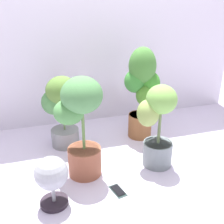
# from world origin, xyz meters

# --- Properties ---
(ground_plane) EXTENTS (8.00, 8.00, 0.00)m
(ground_plane) POSITION_xyz_m (0.00, 0.00, 0.00)
(ground_plane) COLOR silver
(ground_plane) RESTS_ON ground
(mylar_back_wall) EXTENTS (3.20, 0.01, 2.00)m
(mylar_back_wall) POSITION_xyz_m (0.00, 0.86, 1.00)
(mylar_back_wall) COLOR silver
(mylar_back_wall) RESTS_ON ground
(potted_plant_front_left) EXTENTS (0.37, 0.31, 0.75)m
(potted_plant_front_left) POSITION_xyz_m (-0.29, -0.08, 0.43)
(potted_plant_front_left) COLOR brown
(potted_plant_front_left) RESTS_ON ground
(potted_plant_back_left) EXTENTS (0.38, 0.32, 0.63)m
(potted_plant_back_left) POSITION_xyz_m (-0.38, 0.39, 0.36)
(potted_plant_back_left) COLOR gray
(potted_plant_back_left) RESTS_ON ground
(potted_plant_back_right) EXTENTS (0.37, 0.28, 0.84)m
(potted_plant_back_right) POSITION_xyz_m (0.34, 0.35, 0.48)
(potted_plant_back_right) COLOR brown
(potted_plant_back_right) RESTS_ON ground
(potted_plant_front_right) EXTENTS (0.32, 0.29, 0.65)m
(potted_plant_front_right) POSITION_xyz_m (0.27, -0.12, 0.35)
(potted_plant_front_right) COLOR slate
(potted_plant_front_right) RESTS_ON ground
(cell_phone) EXTENTS (0.10, 0.16, 0.01)m
(cell_phone) POSITION_xyz_m (-0.11, -0.35, 0.00)
(cell_phone) COLOR #273936
(cell_phone) RESTS_ON ground
(floor_fan) EXTENTS (0.29, 0.29, 0.34)m
(floor_fan) POSITION_xyz_m (-0.53, -0.35, 0.22)
(floor_fan) COLOR #281E28
(floor_fan) RESTS_ON ground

